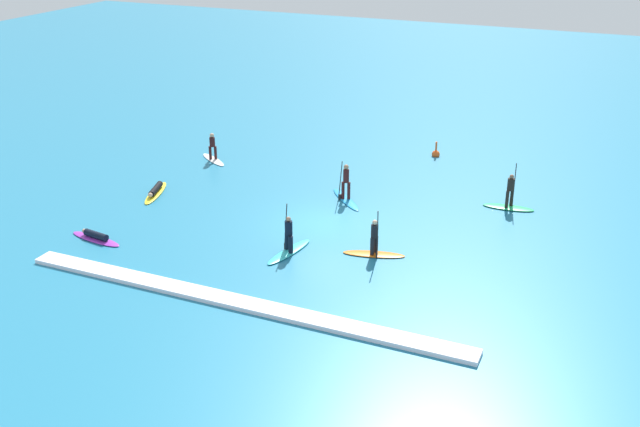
{
  "coord_description": "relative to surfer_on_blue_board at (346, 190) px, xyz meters",
  "views": [
    {
      "loc": [
        12.97,
        -29.89,
        14.66
      ],
      "look_at": [
        0.0,
        0.0,
        0.5
      ],
      "focal_mm": 41.78,
      "sensor_mm": 36.0,
      "label": 1
    }
  ],
  "objects": [
    {
      "name": "ground_plane",
      "position": [
        -0.06,
        -3.19,
        -0.56
      ],
      "size": [
        120.0,
        120.0,
        0.0
      ],
      "primitive_type": "plane",
      "color": "teal",
      "rests_on": "ground"
    },
    {
      "name": "surfer_on_blue_board",
      "position": [
        0.0,
        0.0,
        0.0
      ],
      "size": [
        2.6,
        2.7,
        2.11
      ],
      "rotation": [
        0.0,
        0.0,
        2.33
      ],
      "color": "#1E8CD1",
      "rests_on": "ground_plane"
    },
    {
      "name": "surfer_on_yellow_board",
      "position": [
        -9.51,
        -3.18,
        -0.41
      ],
      "size": [
        1.55,
        3.22,
        0.41
      ],
      "rotation": [
        0.0,
        0.0,
        5.02
      ],
      "color": "yellow",
      "rests_on": "ground_plane"
    },
    {
      "name": "surfer_on_white_board",
      "position": [
        -9.48,
        2.63,
        -0.06
      ],
      "size": [
        2.49,
        1.95,
        1.67
      ],
      "rotation": [
        0.0,
        0.0,
        5.68
      ],
      "color": "white",
      "rests_on": "ground_plane"
    },
    {
      "name": "surfer_on_purple_board",
      "position": [
        -8.73,
        -8.98,
        -0.42
      ],
      "size": [
        2.98,
        1.08,
        0.41
      ],
      "rotation": [
        0.0,
        0.0,
        2.99
      ],
      "color": "purple",
      "rests_on": "ground_plane"
    },
    {
      "name": "surfer_on_teal_board",
      "position": [
        -0.04,
        -6.66,
        -0.12
      ],
      "size": [
        1.15,
        3.07,
        2.25
      ],
      "rotation": [
        0.0,
        0.0,
        1.38
      ],
      "color": "#33C6CC",
      "rests_on": "ground_plane"
    },
    {
      "name": "surfer_on_orange_board",
      "position": [
        3.47,
        -5.39,
        -0.12
      ],
      "size": [
        2.8,
        1.33,
        2.31
      ],
      "rotation": [
        0.0,
        0.0,
        0.26
      ],
      "color": "orange",
      "rests_on": "ground_plane"
    },
    {
      "name": "surfer_on_green_board",
      "position": [
        7.92,
        2.25,
        -0.09
      ],
      "size": [
        2.58,
        0.96,
        2.36
      ],
      "rotation": [
        0.0,
        0.0,
        0.09
      ],
      "color": "#23B266",
      "rests_on": "ground_plane"
    },
    {
      "name": "marker_buoy",
      "position": [
        2.42,
        8.59,
        -0.41
      ],
      "size": [
        0.48,
        0.48,
        1.02
      ],
      "color": "#E55119",
      "rests_on": "ground_plane"
    },
    {
      "name": "wave_crest",
      "position": [
        -0.06,
        -11.46,
        -0.47
      ],
      "size": [
        19.05,
        0.9,
        0.18
      ],
      "primitive_type": "cube",
      "color": "white",
      "rests_on": "ground_plane"
    }
  ]
}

